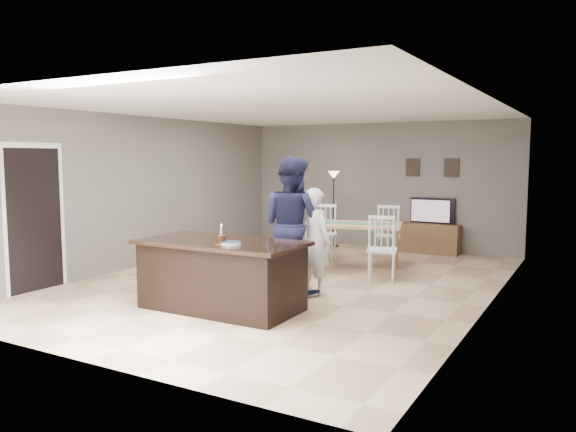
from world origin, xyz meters
The scene contains 14 objects.
floor centered at (0.00, 0.00, 0.00)m, with size 8.00×8.00×0.00m, color tan.
room_shell centered at (0.00, 0.00, 1.68)m, with size 8.00×8.00×8.00m.
kitchen_island centered at (0.00, -1.80, 0.45)m, with size 2.15×1.10×0.90m.
tv_console centered at (1.20, 3.77, 0.30)m, with size 1.20×0.40×0.60m, color brown.
television centered at (1.20, 3.84, 0.86)m, with size 0.91×0.12×0.53m, color black.
tv_screen_glow centered at (1.20, 3.76, 0.87)m, with size 0.78×0.78×0.00m, color orange.
picture_frames centered at (1.15, 3.98, 1.75)m, with size 1.10×0.02×0.38m.
doorway centered at (-2.99, -2.30, 1.26)m, with size 0.00×2.10×2.65m.
woman centered at (0.68, -0.45, 0.77)m, with size 0.56×0.37×1.53m, color silver.
man centered at (0.35, -0.56, 0.99)m, with size 0.96×0.75×1.98m, color #191A37.
birthday_cake centered at (0.18, -2.04, 0.96)m, with size 0.16×0.16×0.25m.
plate_stack centered at (0.31, -2.02, 0.92)m, with size 0.25×0.25×0.04m.
dining_table centered at (0.44, 1.40, 0.68)m, with size 2.14×2.34×1.06m.
floor_lamp centered at (-0.90, 3.59, 1.29)m, with size 0.25×0.25×1.66m.
Camera 1 is at (4.25, -7.60, 1.98)m, focal length 35.00 mm.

